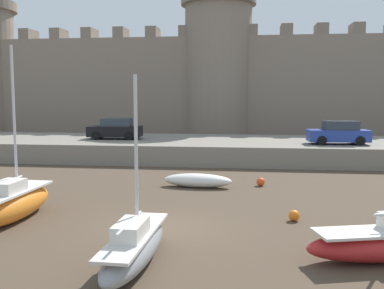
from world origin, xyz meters
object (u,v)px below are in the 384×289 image
object	(u,v)px
mooring_buoy_mid_mud	(294,216)
mooring_buoy_off_centre	(6,191)
rowboat_midflat_right	(198,180)
mooring_buoy_near_shore	(261,182)
sailboat_near_channel_left	(14,203)
sailboat_midflat_left	(135,246)
car_quay_west	(339,133)
car_quay_centre_west	(115,129)

from	to	relation	value
mooring_buoy_mid_mud	mooring_buoy_off_centre	distance (m)	13.59
rowboat_midflat_right	mooring_buoy_near_shore	bearing A→B (deg)	12.51
sailboat_near_channel_left	sailboat_midflat_left	xyz separation A→B (m)	(5.70, -3.90, -0.12)
sailboat_midflat_left	car_quay_west	xyz separation A→B (m)	(9.35, 20.14, 1.60)
mooring_buoy_mid_mud	rowboat_midflat_right	bearing A→B (deg)	126.67
rowboat_midflat_right	mooring_buoy_mid_mud	bearing A→B (deg)	-53.33
sailboat_near_channel_left	mooring_buoy_mid_mud	bearing A→B (deg)	6.52
mooring_buoy_off_centre	car_quay_centre_west	size ratio (longest dim) A/B	0.09
sailboat_near_channel_left	car_quay_centre_west	world-z (taller)	sailboat_near_channel_left
rowboat_midflat_right	car_quay_centre_west	size ratio (longest dim) A/B	0.87
rowboat_midflat_right	car_quay_west	size ratio (longest dim) A/B	0.87
car_quay_west	mooring_buoy_off_centre	bearing A→B (deg)	-145.80
sailboat_near_channel_left	car_quay_west	size ratio (longest dim) A/B	1.58
mooring_buoy_off_centre	mooring_buoy_mid_mud	bearing A→B (deg)	-12.64
mooring_buoy_mid_mud	car_quay_centre_west	world-z (taller)	car_quay_centre_west
mooring_buoy_mid_mud	mooring_buoy_near_shore	bearing A→B (deg)	99.36
rowboat_midflat_right	car_quay_west	world-z (taller)	car_quay_west
mooring_buoy_mid_mud	car_quay_west	world-z (taller)	car_quay_west
sailboat_near_channel_left	sailboat_midflat_left	world-z (taller)	sailboat_near_channel_left
mooring_buoy_off_centre	car_quay_centre_west	distance (m)	13.98
mooring_buoy_off_centre	car_quay_west	size ratio (longest dim) A/B	0.09
car_quay_west	mooring_buoy_mid_mud	bearing A→B (deg)	-106.56
rowboat_midflat_right	sailboat_midflat_left	world-z (taller)	sailboat_midflat_left
rowboat_midflat_right	car_quay_centre_west	distance (m)	13.46
rowboat_midflat_right	mooring_buoy_near_shore	size ratio (longest dim) A/B	8.24
sailboat_midflat_left	mooring_buoy_off_centre	world-z (taller)	sailboat_midflat_left
rowboat_midflat_right	mooring_buoy_mid_mud	distance (m)	7.26
sailboat_midflat_left	mooring_buoy_off_centre	xyz separation A→B (m)	(-8.39, 8.08, -0.36)
mooring_buoy_off_centre	car_quay_west	bearing A→B (deg)	34.20
rowboat_midflat_right	mooring_buoy_off_centre	bearing A→B (deg)	-162.29
sailboat_near_channel_left	mooring_buoy_near_shore	size ratio (longest dim) A/B	14.92
sailboat_midflat_left	mooring_buoy_mid_mud	size ratio (longest dim) A/B	12.53
mooring_buoy_near_shore	mooring_buoy_off_centre	size ratio (longest dim) A/B	1.16
mooring_buoy_near_shore	car_quay_west	world-z (taller)	car_quay_west
sailboat_near_channel_left	car_quay_west	bearing A→B (deg)	47.18
mooring_buoy_near_shore	car_quay_centre_west	size ratio (longest dim) A/B	0.11
mooring_buoy_near_shore	car_quay_west	distance (m)	10.32
mooring_buoy_mid_mud	car_quay_centre_west	distance (m)	20.69
mooring_buoy_near_shore	sailboat_near_channel_left	bearing A→B (deg)	-140.76
sailboat_midflat_left	car_quay_west	world-z (taller)	sailboat_midflat_left
car_quay_west	car_quay_centre_west	xyz separation A→B (m)	(-16.45, 1.73, 0.00)
car_quay_west	sailboat_midflat_left	bearing A→B (deg)	-114.90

